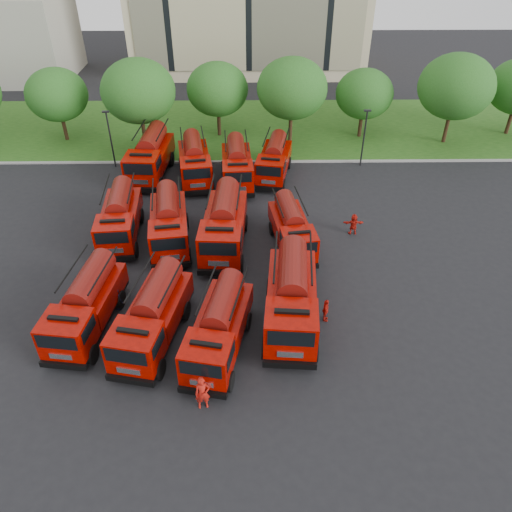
{
  "coord_description": "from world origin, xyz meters",
  "views": [
    {
      "loc": [
        2.13,
        -23.67,
        20.18
      ],
      "look_at": [
        2.41,
        1.12,
        1.8
      ],
      "focal_mm": 35.0,
      "sensor_mm": 36.0,
      "label": 1
    }
  ],
  "objects_px": {
    "firefighter_0": "(204,406)",
    "fire_truck_8": "(150,156)",
    "firefighter_2": "(325,320)",
    "firefighter_3": "(278,293)",
    "firefighter_1": "(212,391)",
    "fire_truck_7": "(292,228)",
    "fire_truck_2": "(219,327)",
    "fire_truck_6": "(224,224)",
    "fire_truck_5": "(169,222)",
    "fire_truck_4": "(120,217)",
    "fire_truck_9": "(195,161)",
    "fire_truck_10": "(237,164)",
    "fire_truck_3": "(292,297)",
    "fire_truck_0": "(86,304)",
    "fire_truck_1": "(153,316)",
    "firefighter_4": "(119,308)",
    "fire_truck_11": "(274,160)",
    "firefighter_5": "(352,233)"
  },
  "relations": [
    {
      "from": "firefighter_2",
      "to": "fire_truck_4",
      "type": "bearing_deg",
      "value": 64.52
    },
    {
      "from": "fire_truck_2",
      "to": "fire_truck_6",
      "type": "distance_m",
      "value": 9.71
    },
    {
      "from": "fire_truck_4",
      "to": "fire_truck_5",
      "type": "height_order",
      "value": "fire_truck_5"
    },
    {
      "from": "fire_truck_0",
      "to": "firefighter_4",
      "type": "height_order",
      "value": "fire_truck_0"
    },
    {
      "from": "firefighter_3",
      "to": "fire_truck_0",
      "type": "bearing_deg",
      "value": -14.41
    },
    {
      "from": "firefighter_1",
      "to": "fire_truck_10",
      "type": "bearing_deg",
      "value": 89.96
    },
    {
      "from": "fire_truck_9",
      "to": "firefighter_3",
      "type": "bearing_deg",
      "value": -75.82
    },
    {
      "from": "fire_truck_5",
      "to": "firefighter_3",
      "type": "distance_m",
      "value": 9.36
    },
    {
      "from": "fire_truck_9",
      "to": "firefighter_1",
      "type": "bearing_deg",
      "value": -91.74
    },
    {
      "from": "fire_truck_0",
      "to": "fire_truck_5",
      "type": "height_order",
      "value": "fire_truck_5"
    },
    {
      "from": "firefighter_3",
      "to": "fire_truck_1",
      "type": "bearing_deg",
      "value": -0.63
    },
    {
      "from": "fire_truck_1",
      "to": "fire_truck_9",
      "type": "bearing_deg",
      "value": 99.49
    },
    {
      "from": "fire_truck_6",
      "to": "firefighter_1",
      "type": "xyz_separation_m",
      "value": [
        -0.15,
        -12.54,
        -1.8
      ]
    },
    {
      "from": "fire_truck_9",
      "to": "fire_truck_10",
      "type": "bearing_deg",
      "value": -18.1
    },
    {
      "from": "fire_truck_10",
      "to": "fire_truck_5",
      "type": "bearing_deg",
      "value": -120.2
    },
    {
      "from": "fire_truck_0",
      "to": "firefighter_5",
      "type": "bearing_deg",
      "value": 36.78
    },
    {
      "from": "fire_truck_6",
      "to": "fire_truck_10",
      "type": "height_order",
      "value": "fire_truck_6"
    },
    {
      "from": "fire_truck_5",
      "to": "fire_truck_3",
      "type": "bearing_deg",
      "value": -53.47
    },
    {
      "from": "fire_truck_2",
      "to": "firefighter_1",
      "type": "height_order",
      "value": "fire_truck_2"
    },
    {
      "from": "firefighter_4",
      "to": "fire_truck_3",
      "type": "bearing_deg",
      "value": -155.8
    },
    {
      "from": "fire_truck_1",
      "to": "fire_truck_4",
      "type": "height_order",
      "value": "fire_truck_1"
    },
    {
      "from": "fire_truck_0",
      "to": "firefighter_0",
      "type": "distance_m",
      "value": 8.96
    },
    {
      "from": "fire_truck_7",
      "to": "firefighter_3",
      "type": "distance_m",
      "value": 5.37
    },
    {
      "from": "fire_truck_3",
      "to": "firefighter_0",
      "type": "xyz_separation_m",
      "value": [
        -4.58,
        -5.89,
        -1.81
      ]
    },
    {
      "from": "fire_truck_2",
      "to": "fire_truck_6",
      "type": "relative_size",
      "value": 0.91
    },
    {
      "from": "firefighter_3",
      "to": "firefighter_4",
      "type": "xyz_separation_m",
      "value": [
        -9.57,
        -1.28,
        0.0
      ]
    },
    {
      "from": "fire_truck_0",
      "to": "fire_truck_4",
      "type": "relative_size",
      "value": 1.0
    },
    {
      "from": "firefighter_0",
      "to": "fire_truck_8",
      "type": "bearing_deg",
      "value": 93.83
    },
    {
      "from": "fire_truck_10",
      "to": "fire_truck_8",
      "type": "bearing_deg",
      "value": 166.25
    },
    {
      "from": "fire_truck_7",
      "to": "firefighter_0",
      "type": "height_order",
      "value": "fire_truck_7"
    },
    {
      "from": "fire_truck_2",
      "to": "fire_truck_5",
      "type": "distance_m",
      "value": 10.91
    },
    {
      "from": "fire_truck_2",
      "to": "fire_truck_10",
      "type": "xyz_separation_m",
      "value": [
        0.58,
        19.09,
        0.01
      ]
    },
    {
      "from": "fire_truck_4",
      "to": "fire_truck_9",
      "type": "bearing_deg",
      "value": 58.09
    },
    {
      "from": "fire_truck_2",
      "to": "firefighter_2",
      "type": "height_order",
      "value": "fire_truck_2"
    },
    {
      "from": "firefighter_0",
      "to": "firefighter_1",
      "type": "relative_size",
      "value": 1.08
    },
    {
      "from": "firefighter_0",
      "to": "firefighter_4",
      "type": "height_order",
      "value": "firefighter_0"
    },
    {
      "from": "fire_truck_10",
      "to": "fire_truck_1",
      "type": "bearing_deg",
      "value": -106.25
    },
    {
      "from": "fire_truck_5",
      "to": "fire_truck_7",
      "type": "bearing_deg",
      "value": -11.86
    },
    {
      "from": "fire_truck_2",
      "to": "fire_truck_7",
      "type": "relative_size",
      "value": 1.09
    },
    {
      "from": "firefighter_1",
      "to": "fire_truck_7",
      "type": "bearing_deg",
      "value": 71.25
    },
    {
      "from": "fire_truck_2",
      "to": "firefighter_2",
      "type": "xyz_separation_m",
      "value": [
        5.95,
        2.16,
        -1.6
      ]
    },
    {
      "from": "firefighter_2",
      "to": "firefighter_3",
      "type": "xyz_separation_m",
      "value": [
        -2.58,
        2.41,
        0.0
      ]
    },
    {
      "from": "fire_truck_7",
      "to": "fire_truck_10",
      "type": "distance_m",
      "value": 10.26
    },
    {
      "from": "fire_truck_11",
      "to": "firefighter_2",
      "type": "distance_m",
      "value": 18.13
    },
    {
      "from": "firefighter_2",
      "to": "firefighter_1",
      "type": "bearing_deg",
      "value": 136.54
    },
    {
      "from": "fire_truck_3",
      "to": "fire_truck_7",
      "type": "distance_m",
      "value": 7.48
    },
    {
      "from": "firefighter_2",
      "to": "fire_truck_11",
      "type": "bearing_deg",
      "value": 14.81
    },
    {
      "from": "fire_truck_11",
      "to": "firefighter_1",
      "type": "height_order",
      "value": "fire_truck_11"
    },
    {
      "from": "fire_truck_1",
      "to": "fire_truck_4",
      "type": "distance_m",
      "value": 10.78
    },
    {
      "from": "fire_truck_2",
      "to": "firefighter_4",
      "type": "xyz_separation_m",
      "value": [
        -6.2,
        3.29,
        -1.6
      ]
    }
  ]
}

